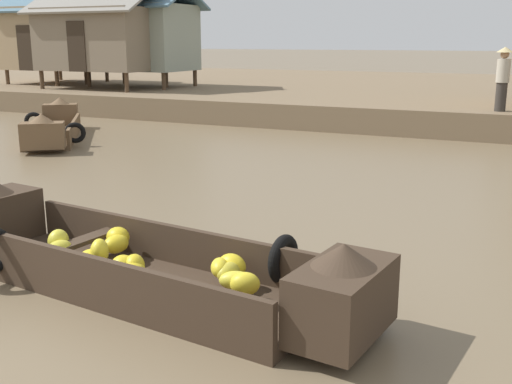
% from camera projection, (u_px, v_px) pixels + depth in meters
% --- Properties ---
extents(ground_plane, '(300.00, 300.00, 0.00)m').
position_uv_depth(ground_plane, '(277.00, 172.00, 12.43)').
color(ground_plane, '#726047').
extents(riverbank_strip, '(160.00, 20.00, 0.74)m').
position_uv_depth(riverbank_strip, '(423.00, 94.00, 26.03)').
color(riverbank_strip, '#756047').
rests_on(riverbank_strip, ground).
extents(banana_boat, '(5.44, 1.77, 0.93)m').
position_uv_depth(banana_boat, '(136.00, 261.00, 6.50)').
color(banana_boat, '#3D2D21').
rests_on(banana_boat, ground).
extents(cargo_boat_upstream, '(3.67, 4.45, 0.92)m').
position_uv_depth(cargo_boat_upstream, '(53.00, 128.00, 16.41)').
color(cargo_boat_upstream, brown).
rests_on(cargo_boat_upstream, ground).
extents(stilt_house_left, '(3.81, 4.08, 4.06)m').
position_uv_depth(stilt_house_left, '(56.00, 37.00, 26.72)').
color(stilt_house_left, '#4C3826').
rests_on(stilt_house_left, riverbank_strip).
extents(stilt_house_mid_left, '(5.08, 3.44, 3.83)m').
position_uv_depth(stilt_house_mid_left, '(102.00, 37.00, 23.73)').
color(stilt_house_mid_left, '#4C3826').
rests_on(stilt_house_mid_left, riverbank_strip).
extents(stilt_house_mid_right, '(4.62, 3.18, 3.87)m').
position_uv_depth(stilt_house_mid_right, '(141.00, 36.00, 24.52)').
color(stilt_house_mid_right, '#4C3826').
rests_on(stilt_house_mid_right, riverbank_strip).
extents(vendor_person, '(0.44, 0.44, 1.66)m').
position_uv_depth(vendor_person, '(503.00, 76.00, 16.15)').
color(vendor_person, '#332D28').
rests_on(vendor_person, riverbank_strip).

